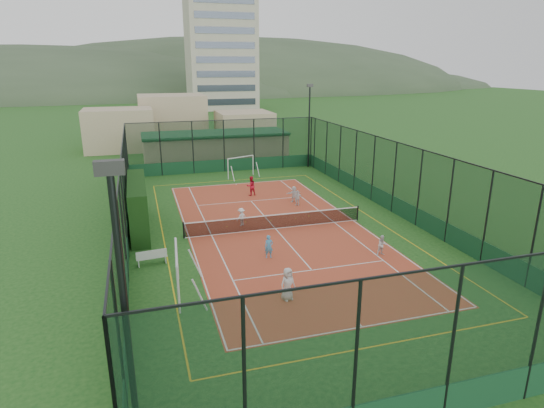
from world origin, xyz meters
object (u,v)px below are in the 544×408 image
(floodlight_sw, at_px, (128,339))
(coach, at_px, (251,186))
(child_near_left, at_px, (288,284))
(child_near_right, at_px, (382,245))
(futsal_goal_near, at_px, (178,273))
(floodlight_ne, at_px, (309,126))
(apartment_tower, at_px, (220,41))
(child_near_mid, at_px, (269,247))
(child_far_back, at_px, (294,194))
(child_far_right, at_px, (298,198))
(child_far_left, at_px, (241,217))
(futsal_goal_far, at_px, (241,167))
(white_bench, at_px, (152,257))
(clubhouse, at_px, (216,147))

(floodlight_sw, distance_m, coach, 26.38)
(child_near_left, relative_size, child_near_right, 1.33)
(futsal_goal_near, bearing_deg, floodlight_ne, -28.87)
(apartment_tower, height_order, child_near_mid, apartment_tower)
(apartment_tower, bearing_deg, futsal_goal_near, -101.90)
(futsal_goal_near, distance_m, child_far_back, 15.85)
(child_near_left, xyz_separation_m, child_near_right, (6.55, 3.21, -0.19))
(child_near_left, relative_size, child_far_back, 1.24)
(child_far_right, bearing_deg, apartment_tower, -95.14)
(floodlight_sw, bearing_deg, child_far_left, 69.49)
(child_far_left, bearing_deg, apartment_tower, -128.06)
(futsal_goal_far, distance_m, child_near_right, 20.26)
(floodlight_ne, distance_m, coach, 12.36)
(apartment_tower, relative_size, white_bench, 18.99)
(child_near_mid, distance_m, child_far_left, 5.44)
(child_near_mid, bearing_deg, child_far_back, 69.18)
(floodlight_ne, xyz_separation_m, child_far_left, (-10.54, -15.40, -3.52))
(child_near_left, relative_size, coach, 0.97)
(child_far_left, bearing_deg, child_near_mid, 64.63)
(child_far_back, bearing_deg, clubhouse, -81.82)
(floodlight_ne, relative_size, child_far_left, 6.95)
(apartment_tower, relative_size, futsal_goal_far, 10.28)
(floodlight_ne, bearing_deg, child_near_mid, -116.23)
(white_bench, relative_size, child_near_mid, 1.24)
(white_bench, bearing_deg, futsal_goal_near, -80.62)
(clubhouse, xyz_separation_m, white_bench, (-7.80, -25.33, -1.13))
(futsal_goal_far, height_order, child_near_mid, futsal_goal_far)
(apartment_tower, distance_m, child_near_left, 93.08)
(child_far_right, height_order, child_far_back, child_far_back)
(floodlight_sw, xyz_separation_m, child_far_back, (11.71, 21.90, -3.50))
(futsal_goal_far, bearing_deg, white_bench, -138.42)
(floodlight_ne, xyz_separation_m, futsal_goal_near, (-15.38, -23.68, -3.05))
(white_bench, bearing_deg, child_near_right, -16.77)
(futsal_goal_near, xyz_separation_m, futsal_goal_far, (7.79, 21.37, -0.14))
(white_bench, height_order, child_near_mid, child_near_mid)
(floodlight_sw, distance_m, child_far_left, 19.33)
(child_far_back, bearing_deg, white_bench, 35.97)
(clubhouse, relative_size, child_far_right, 13.09)
(child_far_left, bearing_deg, floodlight_ne, -152.66)
(child_far_back, bearing_deg, floodlight_sw, 59.50)
(floodlight_sw, bearing_deg, child_far_right, 60.87)
(apartment_tower, distance_m, child_near_right, 89.18)
(child_near_mid, xyz_separation_m, child_far_left, (-0.28, 5.44, -0.04))
(floodlight_sw, distance_m, white_bench, 13.80)
(futsal_goal_far, bearing_deg, floodlight_sw, -129.14)
(futsal_goal_far, relative_size, child_far_left, 2.46)
(child_near_right, bearing_deg, child_far_right, 97.31)
(child_near_mid, distance_m, child_far_right, 9.75)
(floodlight_ne, bearing_deg, white_bench, -129.45)
(futsal_goal_near, xyz_separation_m, coach, (7.18, 15.05, -0.29))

